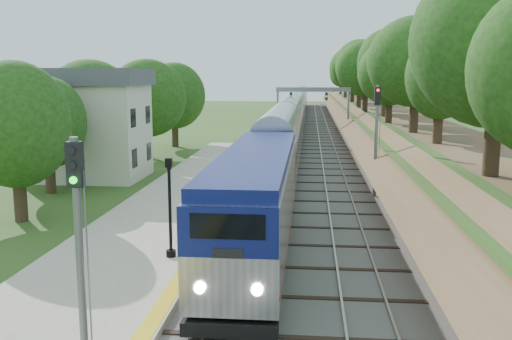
# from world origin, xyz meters

# --- Properties ---
(trackbed) EXTENTS (9.50, 170.00, 0.28)m
(trackbed) POSITION_xyz_m (2.00, 60.00, 0.07)
(trackbed) COLOR #4C4944
(trackbed) RESTS_ON ground
(platform) EXTENTS (6.40, 68.00, 0.38)m
(platform) POSITION_xyz_m (-5.20, 16.00, 0.19)
(platform) COLOR #9D957F
(platform) RESTS_ON ground
(yellow_stripe) EXTENTS (0.55, 68.00, 0.01)m
(yellow_stripe) POSITION_xyz_m (-2.35, 16.00, 0.39)
(yellow_stripe) COLOR gold
(yellow_stripe) RESTS_ON platform
(embankment) EXTENTS (10.64, 170.00, 11.70)m
(embankment) POSITION_xyz_m (10.35, 60.00, 1.95)
(embankment) COLOR brown
(embankment) RESTS_ON ground
(station_building) EXTENTS (8.60, 6.60, 8.00)m
(station_building) POSITION_xyz_m (-14.00, 30.00, 4.09)
(station_building) COLOR beige
(station_building) RESTS_ON ground
(signal_gantry) EXTENTS (8.40, 0.38, 6.20)m
(signal_gantry) POSITION_xyz_m (2.47, 54.99, 4.82)
(signal_gantry) COLOR slate
(signal_gantry) RESTS_ON ground
(trees_behind_platform) EXTENTS (7.82, 53.32, 7.21)m
(trees_behind_platform) POSITION_xyz_m (-11.17, 20.67, 4.53)
(trees_behind_platform) COLOR #332316
(trees_behind_platform) RESTS_ON ground
(train) EXTENTS (2.81, 132.26, 4.14)m
(train) POSITION_xyz_m (0.00, 69.60, 2.13)
(train) COLOR black
(train) RESTS_ON trackbed
(lamppost_far) EXTENTS (0.39, 0.39, 3.96)m
(lamppost_far) POSITION_xyz_m (-3.26, 11.17, 2.15)
(lamppost_far) COLOR black
(lamppost_far) RESTS_ON platform
(signal_platform) EXTENTS (0.34, 0.27, 5.81)m
(signal_platform) POSITION_xyz_m (-2.90, 1.55, 3.95)
(signal_platform) COLOR slate
(signal_platform) RESTS_ON platform
(signal_farside) EXTENTS (0.37, 0.30, 6.82)m
(signal_farside) POSITION_xyz_m (6.20, 24.81, 4.29)
(signal_farside) COLOR slate
(signal_farside) RESTS_ON ground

